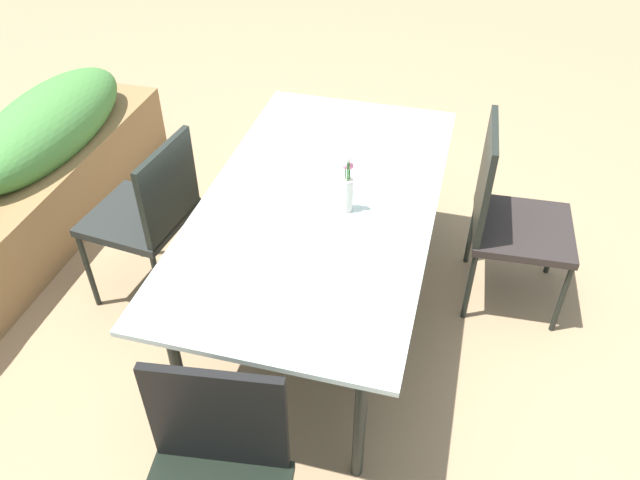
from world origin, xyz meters
The scene contains 5 objects.
ground_plane centered at (0.00, 0.00, 0.00)m, with size 12.00×12.00×0.00m, color #9E7F5B.
dining_table centered at (0.01, -0.03, 0.70)m, with size 1.88×1.01×0.75m.
chair_far_side centered at (-0.02, 0.81, 0.54)m, with size 0.50×0.50×0.93m.
chair_near_right centered at (0.43, -0.87, 0.54)m, with size 0.50×0.50×0.98m.
flower_vase centered at (-0.04, -0.16, 0.86)m, with size 0.05×0.05×0.29m.
Camera 1 is at (-2.17, -0.61, 2.39)m, focal length 35.40 mm.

